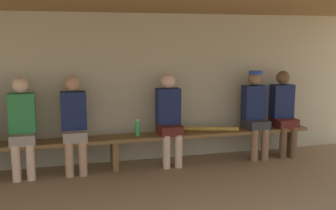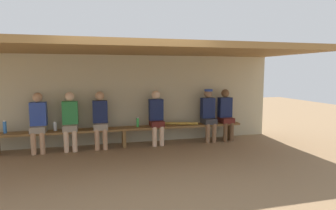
# 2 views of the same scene
# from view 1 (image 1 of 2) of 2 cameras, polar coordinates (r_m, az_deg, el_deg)

# --- Properties ---
(back_wall) EXTENTS (8.00, 0.20, 2.20)m
(back_wall) POSITION_cam_1_polar(r_m,az_deg,el_deg) (6.13, -8.26, 2.31)
(back_wall) COLOR #B7AD8C
(back_wall) RESTS_ON ground
(dugout_roof) EXTENTS (8.00, 2.80, 0.12)m
(dugout_roof) POSITION_cam_1_polar(r_m,az_deg,el_deg) (4.81, -6.55, 14.30)
(dugout_roof) COLOR olive
(dugout_roof) RESTS_ON back_wall
(bench) EXTENTS (6.00, 0.36, 0.46)m
(bench) POSITION_cam_1_polar(r_m,az_deg,el_deg) (5.82, -7.53, -5.19)
(bench) COLOR brown
(bench) RESTS_ON ground
(player_middle) EXTENTS (0.34, 0.42, 1.34)m
(player_middle) POSITION_cam_1_polar(r_m,az_deg,el_deg) (5.91, 0.16, -1.49)
(player_middle) COLOR #591E19
(player_middle) RESTS_ON ground
(player_leftmost) EXTENTS (0.34, 0.42, 1.34)m
(player_leftmost) POSITION_cam_1_polar(r_m,az_deg,el_deg) (6.65, 15.82, -0.63)
(player_leftmost) COLOR #591E19
(player_leftmost) RESTS_ON ground
(player_in_white) EXTENTS (0.34, 0.42, 1.34)m
(player_in_white) POSITION_cam_1_polar(r_m,az_deg,el_deg) (5.71, -19.70, -2.41)
(player_in_white) COLOR gray
(player_in_white) RESTS_ON ground
(player_near_post) EXTENTS (0.34, 0.42, 1.34)m
(player_near_post) POSITION_cam_1_polar(r_m,az_deg,el_deg) (5.70, -12.99, -2.13)
(player_near_post) COLOR gray
(player_near_post) RESTS_ON ground
(player_in_red) EXTENTS (0.34, 0.42, 1.34)m
(player_in_red) POSITION_cam_1_polar(r_m,az_deg,el_deg) (6.41, 12.08, -0.69)
(player_in_red) COLOR #333338
(player_in_red) RESTS_ON ground
(water_bottle_green) EXTENTS (0.06, 0.06, 0.24)m
(water_bottle_green) POSITION_cam_1_polar(r_m,az_deg,el_deg) (5.84, -4.28, -3.21)
(water_bottle_green) COLOR green
(water_bottle_green) RESTS_ON bench
(baseball_bat) EXTENTS (0.81, 0.31, 0.07)m
(baseball_bat) POSITION_cam_1_polar(r_m,az_deg,el_deg) (6.15, 5.96, -3.35)
(baseball_bat) COLOR #B28C33
(baseball_bat) RESTS_ON bench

